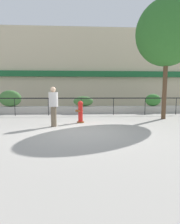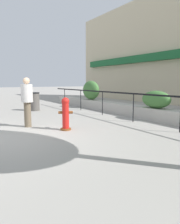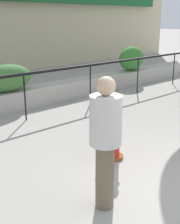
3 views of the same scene
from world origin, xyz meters
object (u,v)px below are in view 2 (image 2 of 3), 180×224
at_px(hedge_bush_0, 91,90).
at_px(hedge_bush_1, 156,99).
at_px(fire_hydrant, 66,113).
at_px(trash_bin, 35,101).
at_px(pedestrian, 27,99).

bearing_deg(hedge_bush_0, hedge_bush_1, 0.00).
distance_m(hedge_bush_0, hedge_bush_1, 5.14).
relative_size(hedge_bush_1, fire_hydrant, 1.31).
relative_size(hedge_bush_0, trash_bin, 1.53).
distance_m(hedge_bush_0, fire_hydrant, 6.38).
bearing_deg(trash_bin, hedge_bush_0, 82.99).
bearing_deg(trash_bin, fire_hydrant, -6.70).
xyz_separation_m(fire_hydrant, trash_bin, (-5.35, 0.63, -0.04)).
relative_size(fire_hydrant, pedestrian, 0.62).
height_order(hedge_bush_1, fire_hydrant, hedge_bush_1).
bearing_deg(hedge_bush_0, trash_bin, -97.01).
xyz_separation_m(hedge_bush_0, fire_hydrant, (4.93, -4.02, -0.52)).
bearing_deg(fire_hydrant, trash_bin, 173.30).
bearing_deg(hedge_bush_0, pedestrian, -52.68).
relative_size(fire_hydrant, trash_bin, 1.07).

